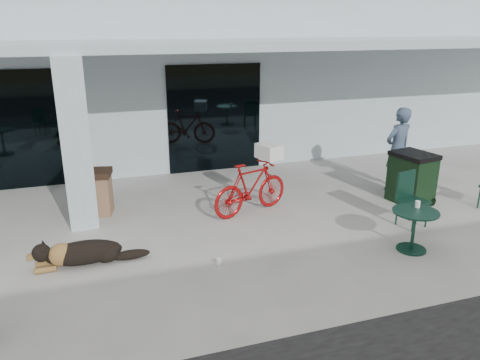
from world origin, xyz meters
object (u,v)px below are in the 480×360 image
object	(u,v)px
cafe_chair_far_a	(413,200)
trash_receptacle	(99,192)
person	(398,149)
dog	(84,251)
cafe_table_far	(413,231)
wheeled_bin	(412,178)
bicycle	(251,188)

from	to	relation	value
cafe_chair_far_a	trash_receptacle	bearing A→B (deg)	142.24
person	trash_receptacle	world-z (taller)	person
dog	person	bearing A→B (deg)	11.40
cafe_table_far	trash_receptacle	size ratio (longest dim) A/B	0.83
trash_receptacle	person	bearing A→B (deg)	-5.28
dog	trash_receptacle	world-z (taller)	trash_receptacle
wheeled_bin	dog	bearing A→B (deg)	174.65
person	wheeled_bin	xyz separation A→B (m)	(-0.18, -0.80, -0.41)
bicycle	cafe_chair_far_a	xyz separation A→B (m)	(2.65, -1.56, -0.02)
cafe_chair_far_a	cafe_table_far	bearing A→B (deg)	-140.38
cafe_chair_far_a	trash_receptacle	distance (m)	6.07
person	wheeled_bin	bearing A→B (deg)	64.51
cafe_table_far	person	size ratio (longest dim) A/B	0.40
bicycle	dog	distance (m)	3.44
bicycle	person	distance (m)	3.64
trash_receptacle	wheeled_bin	size ratio (longest dim) A/B	0.84
cafe_table_far	cafe_chair_far_a	xyz separation A→B (m)	(0.62, 0.84, 0.16)
dog	bicycle	bearing A→B (deg)	19.46
wheeled_bin	bicycle	bearing A→B (deg)	160.30
bicycle	cafe_chair_far_a	distance (m)	3.08
cafe_chair_far_a	person	bearing A→B (deg)	49.15
trash_receptacle	wheeled_bin	xyz separation A→B (m)	(6.32, -1.40, 0.09)
bicycle	trash_receptacle	distance (m)	3.03
person	cafe_table_far	bearing A→B (deg)	47.01
cafe_table_far	bicycle	bearing A→B (deg)	130.23
person	cafe_chair_far_a	bearing A→B (deg)	50.20
dog	person	distance (m)	7.01
person	bicycle	bearing A→B (deg)	-8.07
cafe_table_far	cafe_chair_far_a	distance (m)	1.06
bicycle	wheeled_bin	distance (m)	3.46
dog	person	xyz separation A→B (m)	(6.81, 1.50, 0.73)
cafe_table_far	person	xyz separation A→B (m)	(1.57, 2.70, 0.60)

